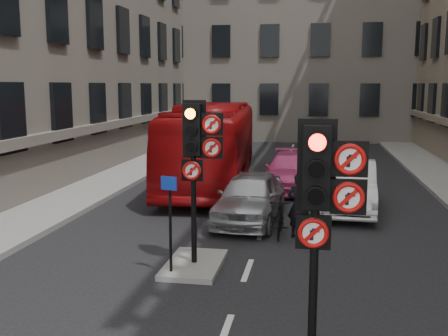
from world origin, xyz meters
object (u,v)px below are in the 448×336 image
(signal_far, at_px, (197,147))
(motorcyclist, at_px, (299,206))
(signal_near, at_px, (322,195))
(bus_red, at_px, (213,144))
(motorcycle, at_px, (280,216))
(car_silver, at_px, (250,197))
(car_pink, at_px, (290,171))
(info_sign, at_px, (170,211))
(car_white, at_px, (348,186))

(signal_far, relative_size, motorcyclist, 2.05)
(signal_near, bearing_deg, signal_far, 123.02)
(signal_near, height_order, motorcyclist, signal_near)
(signal_far, distance_m, bus_red, 10.20)
(motorcyclist, bearing_deg, signal_far, 63.87)
(signal_far, height_order, motorcycle, signal_far)
(motorcycle, bearing_deg, car_silver, 125.35)
(car_silver, height_order, bus_red, bus_red)
(car_pink, bearing_deg, car_silver, -98.74)
(signal_far, distance_m, motorcyclist, 3.88)
(signal_near, distance_m, bus_red, 14.66)
(bus_red, bearing_deg, car_silver, -73.32)
(signal_far, bearing_deg, motorcyclist, 51.58)
(car_silver, bearing_deg, info_sign, -98.72)
(signal_far, relative_size, car_silver, 0.83)
(car_pink, bearing_deg, car_white, -56.70)
(bus_red, relative_size, motorcycle, 6.62)
(car_silver, bearing_deg, car_white, 37.41)
(car_pink, bearing_deg, info_sign, -99.83)
(car_pink, bearing_deg, signal_far, -98.06)
(car_white, distance_m, motorcyclist, 3.75)
(motorcyclist, relative_size, info_sign, 0.86)
(signal_far, relative_size, car_white, 0.74)
(signal_near, relative_size, motorcycle, 2.02)
(car_silver, distance_m, motorcycle, 1.71)
(car_silver, bearing_deg, signal_far, -94.94)
(car_silver, relative_size, bus_red, 0.37)
(motorcycle, relative_size, motorcyclist, 1.01)
(car_white, xyz_separation_m, car_pink, (-2.00, 3.24, -0.10))
(motorcycle, height_order, motorcyclist, motorcyclist)
(info_sign, bearing_deg, car_silver, 89.66)
(car_white, height_order, info_sign, info_sign)
(signal_near, height_order, motorcycle, signal_near)
(signal_far, bearing_deg, car_silver, 81.17)
(signal_near, bearing_deg, car_white, 84.37)
(bus_red, relative_size, motorcyclist, 6.70)
(signal_near, relative_size, motorcyclist, 2.05)
(motorcycle, distance_m, motorcyclist, 0.62)
(car_silver, relative_size, car_white, 0.90)
(signal_far, distance_m, car_silver, 4.67)
(car_silver, bearing_deg, bus_red, 114.95)
(car_silver, xyz_separation_m, info_sign, (-1.09, -4.85, 0.70))
(motorcyclist, bearing_deg, car_silver, -33.08)
(signal_near, distance_m, car_pink, 13.55)
(bus_red, xyz_separation_m, info_sign, (1.16, -10.69, -0.19))
(car_silver, distance_m, car_pink, 5.28)
(signal_far, height_order, car_white, signal_far)
(signal_far, bearing_deg, motorcycle, 59.79)
(signal_far, height_order, motorcyclist, signal_far)
(car_silver, bearing_deg, motorcyclist, -41.48)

